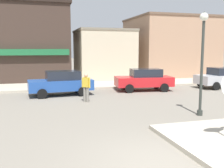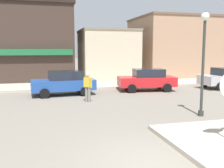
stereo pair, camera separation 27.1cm
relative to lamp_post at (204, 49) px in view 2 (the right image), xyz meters
name	(u,v)px [view 2 (the right image)]	position (x,y,z in m)	size (l,w,h in m)	color
ground_plane	(157,163)	(-3.90, -4.02, -2.96)	(160.00, 160.00, 0.00)	gray
kerb_far	(80,85)	(-3.90, 10.71, -2.88)	(80.00, 4.00, 0.15)	#B7AD99
lamp_post	(204,49)	(0.00, 0.00, 0.00)	(0.36, 0.36, 4.54)	#333833
parked_car_nearest	(64,83)	(-5.48, 6.98, -2.15)	(4.12, 2.10, 1.56)	#234C9E
parked_car_second	(147,79)	(0.39, 7.28, -2.15)	(4.17, 2.22, 1.56)	red
pedestrian_crossing_near	(88,87)	(-4.34, 4.35, -2.09)	(0.46, 0.44, 1.61)	gray
building_corner_shop	(26,43)	(-8.32, 17.63, 0.55)	(8.76, 10.36, 7.01)	#3D2D26
building_storefront_left_near	(108,55)	(-0.64, 14.94, -0.56)	(5.28, 5.31, 4.78)	beige
building_storefront_left_mid	(173,47)	(7.08, 16.24, 0.19)	(8.30, 7.81, 6.29)	tan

